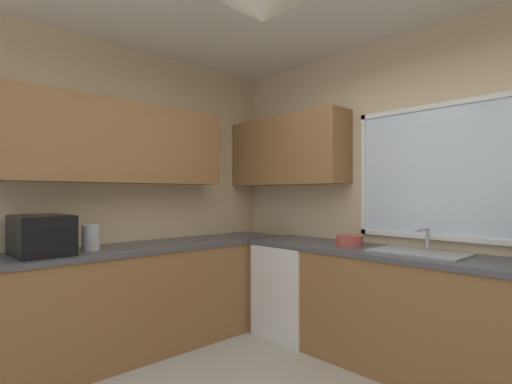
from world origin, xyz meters
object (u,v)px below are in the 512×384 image
at_px(microwave, 41,235).
at_px(sink_assembly, 419,252).
at_px(kettle, 91,238).
at_px(bowl, 350,240).
at_px(dishwasher, 295,290).

height_order(microwave, sink_assembly, microwave).
distance_m(kettle, bowl, 2.12).
bearing_deg(sink_assembly, kettle, -136.67).
height_order(dishwasher, microwave, microwave).
height_order(dishwasher, bowl, bowl).
xyz_separation_m(dishwasher, microwave, (-0.66, -2.04, 0.62)).
bearing_deg(dishwasher, kettle, -110.71).
bearing_deg(bowl, kettle, -125.66).
bearing_deg(dishwasher, microwave, -107.92).
distance_m(dishwasher, kettle, 1.90).
xyz_separation_m(kettle, sink_assembly, (1.83, 1.73, -0.09)).
height_order(sink_assembly, bowl, sink_assembly).
distance_m(kettle, sink_assembly, 2.52).
relative_size(microwave, sink_assembly, 0.72).
height_order(kettle, sink_assembly, kettle).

